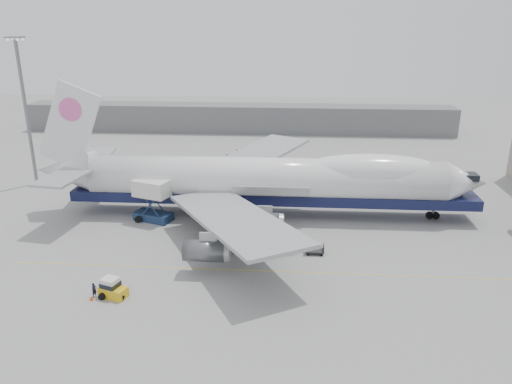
# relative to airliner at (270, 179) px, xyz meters

# --- Properties ---
(ground) EXTENTS (260.00, 260.00, 0.00)m
(ground) POSITION_rel_airliner_xyz_m (-0.64, -12.00, -5.62)
(ground) COLOR gray
(ground) RESTS_ON ground
(apron_line) EXTENTS (60.00, 0.15, 0.01)m
(apron_line) POSITION_rel_airliner_xyz_m (-0.64, -18.00, -5.62)
(apron_line) COLOR gold
(apron_line) RESTS_ON ground
(hangar) EXTENTS (110.00, 8.00, 7.00)m
(hangar) POSITION_rel_airliner_xyz_m (-10.64, 58.00, -2.12)
(hangar) COLOR slate
(hangar) RESTS_ON ground
(floodlight_mast) EXTENTS (2.40, 2.40, 25.43)m
(floodlight_mast) POSITION_rel_airliner_xyz_m (-42.64, 12.00, 8.64)
(floodlight_mast) COLOR slate
(floodlight_mast) RESTS_ON ground
(airliner) EXTENTS (67.00, 55.30, 19.98)m
(airliner) POSITION_rel_airliner_xyz_m (0.00, 0.00, 0.00)
(airliner) COLOR white
(airliner) RESTS_ON ground
(catering_truck) EXTENTS (6.11, 5.05, 6.22)m
(catering_truck) POSITION_rel_airliner_xyz_m (-16.97, -3.48, -2.16)
(catering_truck) COLOR navy
(catering_truck) RESTS_ON ground
(baggage_tug) EXTENTS (3.28, 2.45, 2.14)m
(baggage_tug) POSITION_rel_airliner_xyz_m (-15.70, -24.85, -4.67)
(baggage_tug) COLOR gold
(baggage_tug) RESTS_ON ground
(ground_worker) EXTENTS (0.64, 0.72, 1.65)m
(ground_worker) POSITION_rel_airliner_xyz_m (-17.58, -25.09, -4.80)
(ground_worker) COLOR black
(ground_worker) RESTS_ON ground
(traffic_cone) EXTENTS (0.37, 0.37, 0.55)m
(traffic_cone) POSITION_rel_airliner_xyz_m (-17.68, -25.75, -5.37)
(traffic_cone) COLOR #DF490B
(traffic_cone) RESTS_ON ground
(dolly_0) EXTENTS (2.30, 1.35, 1.30)m
(dolly_0) POSITION_rel_airliner_xyz_m (-9.26, -13.01, -5.09)
(dolly_0) COLOR #2D2D30
(dolly_0) RESTS_ON ground
(dolly_1) EXTENTS (2.30, 1.35, 1.30)m
(dolly_1) POSITION_rel_airliner_xyz_m (-5.35, -13.01, -5.09)
(dolly_1) COLOR #2D2D30
(dolly_1) RESTS_ON ground
(dolly_2) EXTENTS (2.30, 1.35, 1.30)m
(dolly_2) POSITION_rel_airliner_xyz_m (-1.44, -13.01, -5.09)
(dolly_2) COLOR #2D2D30
(dolly_2) RESTS_ON ground
(dolly_3) EXTENTS (2.30, 1.35, 1.30)m
(dolly_3) POSITION_rel_airliner_xyz_m (2.47, -13.01, -5.09)
(dolly_3) COLOR #2D2D30
(dolly_3) RESTS_ON ground
(dolly_4) EXTENTS (2.30, 1.35, 1.30)m
(dolly_4) POSITION_rel_airliner_xyz_m (6.39, -13.01, -5.09)
(dolly_4) COLOR #2D2D30
(dolly_4) RESTS_ON ground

